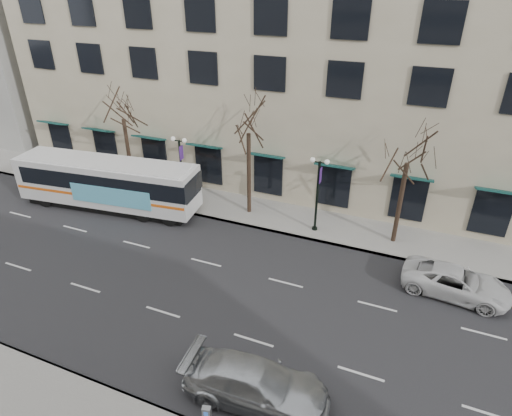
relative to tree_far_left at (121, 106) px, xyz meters
The scene contains 12 objects.
ground 14.91m from the tree_far_left, 41.35° to the right, with size 160.00×160.00×0.00m, color black.
sidewalk_far 16.40m from the tree_far_left, ahead, with size 80.00×4.00×0.15m, color gray.
building_hotel 15.52m from the tree_far_left, 56.75° to the left, with size 40.00×20.00×24.00m, color tan.
tree_far_left is the anchor object (origin of this frame).
tree_far_mid 10.00m from the tree_far_left, ahead, with size 3.60×3.60×8.55m.
tree_far_right 20.00m from the tree_far_left, ahead, with size 3.60×3.60×8.06m.
lamp_post_left 6.29m from the tree_far_left, ahead, with size 1.22×0.45×5.21m.
lamp_post_right 15.48m from the tree_far_left, ahead, with size 1.22×0.45×5.21m.
city_bus 5.60m from the tree_far_left, 83.47° to the right, with size 13.61×4.43×3.62m.
silver_car 22.22m from the tree_far_left, 40.49° to the right, with size 2.41×5.92×1.72m, color #ACB0B4.
white_pickup 24.64m from the tree_far_left, ahead, with size 2.51×5.45×1.51m, color silver.
pay_station 22.88m from the tree_far_left, 46.48° to the right, with size 0.36×0.27×1.46m.
Camera 1 is at (10.69, -15.71, 15.07)m, focal length 30.00 mm.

